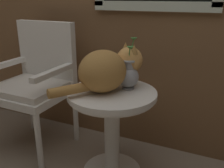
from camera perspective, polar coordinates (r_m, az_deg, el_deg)
name	(u,v)px	position (r m, az deg, el deg)	size (l,w,h in m)	color
wicker_side_table	(112,117)	(1.72, 0.00, -7.54)	(0.59, 0.59, 0.64)	silver
wicker_chair	(37,79)	(2.15, -16.65, 1.11)	(0.56, 0.53, 1.04)	silver
cat	(107,69)	(1.61, -1.13, 3.32)	(0.43, 0.57, 0.29)	#AD7A3D
pewter_vase_with_ivy	(128,74)	(1.66, 3.72, 2.22)	(0.14, 0.14, 0.33)	#99999E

